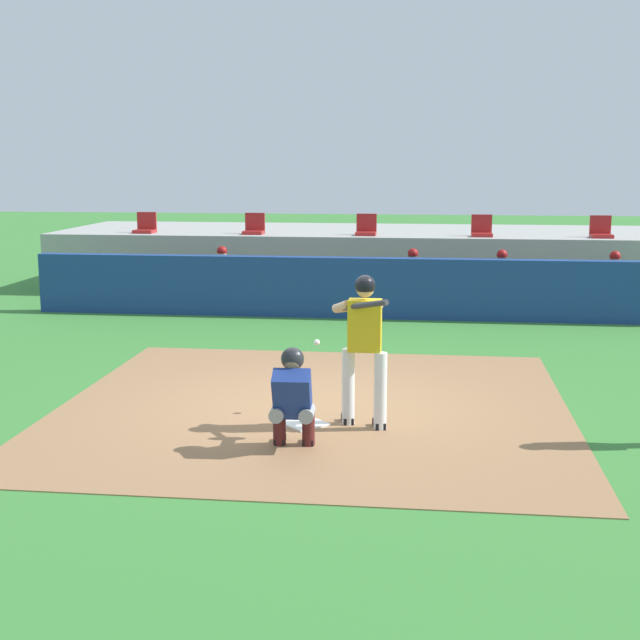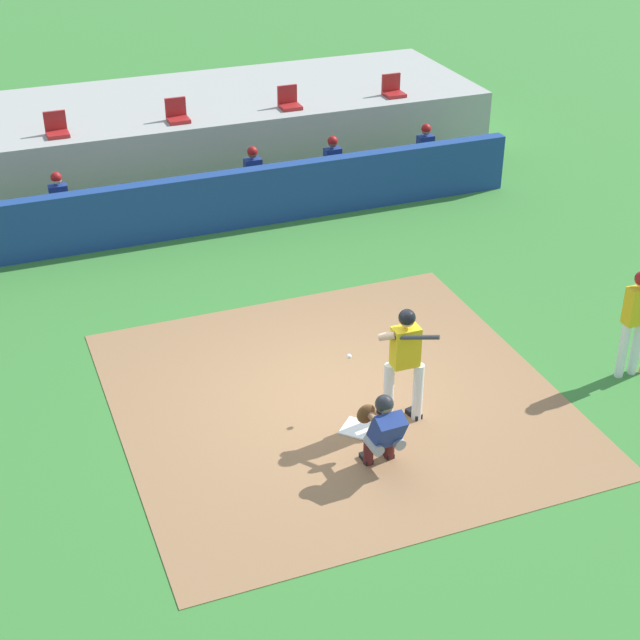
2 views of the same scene
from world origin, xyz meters
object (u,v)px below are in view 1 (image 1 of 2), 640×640
batter_at_plate (364,341)px  home_plate (305,424)px  dugout_player_2 (502,281)px  stadium_seat_0 (145,227)px  dugout_player_1 (412,279)px  dugout_player_3 (615,282)px  catcher_crouched (292,394)px  dugout_player_0 (221,276)px  stadium_seat_3 (482,230)px  stadium_seat_1 (254,228)px  stadium_seat_2 (366,229)px  stadium_seat_4 (601,231)px

batter_at_plate → home_plate: bearing=-177.9°
dugout_player_2 → stadium_seat_0: bearing=165.9°
home_plate → dugout_player_1: dugout_player_1 is taller
home_plate → dugout_player_3: 9.65m
home_plate → dugout_player_2: dugout_player_2 is taller
catcher_crouched → dugout_player_0: bearing=107.9°
stadium_seat_3 → home_plate: bearing=-104.3°
catcher_crouched → stadium_seat_1: stadium_seat_1 is taller
stadium_seat_3 → stadium_seat_2: bearing=180.0°
stadium_seat_0 → stadium_seat_4: 10.40m
home_plate → stadium_seat_2: stadium_seat_2 is taller
home_plate → batter_at_plate: 1.23m
dugout_player_0 → dugout_player_3: same height
dugout_player_2 → dugout_player_0: bearing=180.0°
dugout_player_2 → stadium_seat_2: (-2.91, 2.03, 0.86)m
dugout_player_3 → stadium_seat_2: bearing=158.4°
dugout_player_1 → stadium_seat_0: bearing=162.1°
batter_at_plate → stadium_seat_4: size_ratio=3.76×
dugout_player_1 → dugout_player_0: bearing=180.0°
home_plate → dugout_player_3: (5.14, 8.14, 0.65)m
stadium_seat_1 → dugout_player_1: bearing=-28.8°
catcher_crouched → stadium_seat_3: 11.36m
dugout_player_2 → stadium_seat_0: 8.40m
dugout_player_0 → stadium_seat_2: stadium_seat_2 is taller
dugout_player_1 → stadium_seat_0: stadium_seat_0 is taller
stadium_seat_0 → stadium_seat_4: size_ratio=1.00×
stadium_seat_3 → stadium_seat_1: bearing=180.0°
catcher_crouched → stadium_seat_4: size_ratio=3.67×
batter_at_plate → dugout_player_0: bearing=114.0°
catcher_crouched → dugout_player_2: size_ratio=1.35×
dugout_player_3 → stadium_seat_3: (-2.54, 2.03, 0.86)m
stadium_seat_4 → stadium_seat_1: bearing=180.0°
dugout_player_1 → stadium_seat_0: (-6.30, 2.03, 0.86)m
catcher_crouched → dugout_player_0: size_ratio=1.35×
home_plate → catcher_crouched: bearing=-91.1°
home_plate → stadium_seat_4: 11.53m
stadium_seat_2 → stadium_seat_0: bearing=180.0°
batter_at_plate → dugout_player_2: size_ratio=1.39×
stadium_seat_2 → stadium_seat_3: size_ratio=1.00×
stadium_seat_3 → stadium_seat_4: (2.60, 0.00, 0.00)m
stadium_seat_0 → dugout_player_2: bearing=-14.1°
dugout_player_0 → dugout_player_2: size_ratio=1.00×
dugout_player_0 → dugout_player_3: size_ratio=1.00×
dugout_player_1 → stadium_seat_1: stadium_seat_1 is taller
dugout_player_1 → stadium_seat_3: size_ratio=2.71×
dugout_player_1 → dugout_player_2: size_ratio=1.00×
stadium_seat_2 → dugout_player_1: bearing=-61.5°
dugout_player_0 → stadium_seat_1: 2.23m
dugout_player_2 → stadium_seat_4: (2.29, 2.03, 0.86)m
dugout_player_1 → dugout_player_2: bearing=0.0°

